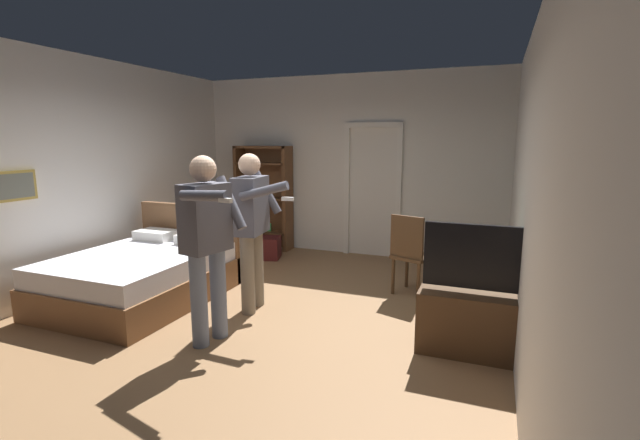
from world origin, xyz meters
TOP-DOWN VIEW (x-y plane):
  - ground_plane at (0.00, 0.00)m, footprint 6.65×6.65m
  - wall_back at (0.00, 3.08)m, footprint 5.23×0.12m
  - wall_left at (-2.55, -0.00)m, footprint 0.15×6.29m
  - wall_right at (2.55, 0.00)m, footprint 0.12×6.29m
  - doorway_frame at (0.44, 3.00)m, footprint 0.93×0.08m
  - bed at (-1.53, 0.06)m, footprint 1.52×1.98m
  - bookshelf at (-1.43, 2.86)m, footprint 0.98×0.32m
  - tv_flatscreen at (2.19, 0.02)m, footprint 1.02×0.40m
  - side_table at (1.94, 1.32)m, footprint 0.66×0.66m
  - laptop at (1.92, 1.28)m, footprint 0.38×0.38m
  - bottle_on_table at (2.08, 1.24)m, footprint 0.06×0.06m
  - wooden_chair at (1.36, 1.33)m, footprint 0.53×0.53m
  - person_blue_shirt at (-0.14, -0.62)m, footprint 0.70×0.69m
  - person_striped_shirt at (-0.17, 0.24)m, footprint 0.77×0.65m
  - suitcase_dark at (-1.16, 2.17)m, footprint 0.69×0.50m

SIDE VIEW (x-z plane):
  - ground_plane at x=0.00m, z-range 0.00..0.00m
  - suitcase_dark at x=-1.16m, z-range 0.00..0.35m
  - bed at x=-1.53m, z-range -0.21..0.81m
  - tv_flatscreen at x=2.19m, z-range -0.23..0.93m
  - side_table at x=1.94m, z-range 0.12..0.82m
  - wooden_chair at x=1.36m, z-range 0.05..1.04m
  - laptop at x=1.92m, z-range 0.67..0.83m
  - bottle_on_table at x=2.08m, z-range 0.68..0.93m
  - bookshelf at x=-1.43m, z-range 0.07..1.83m
  - person_blue_shirt at x=-0.14m, z-range 0.14..1.88m
  - person_striped_shirt at x=-0.17m, z-range 0.15..1.87m
  - doorway_frame at x=0.44m, z-range 0.16..2.29m
  - wall_left at x=-2.55m, z-range 0.00..2.89m
  - wall_back at x=0.00m, z-range 0.00..2.89m
  - wall_right at x=2.55m, z-range 0.00..2.89m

